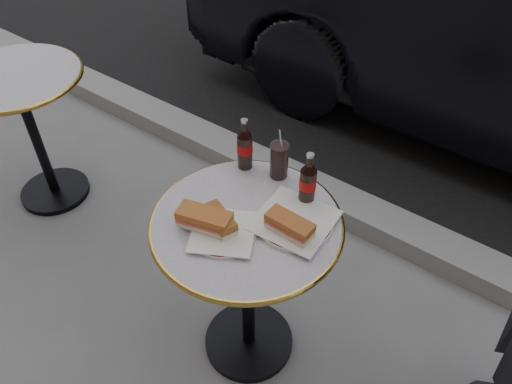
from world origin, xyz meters
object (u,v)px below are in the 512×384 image
Objects in this scene: bistro_table at (248,290)px; plate_right at (294,222)px; plate_left at (223,233)px; cola_bottle_left at (245,144)px; cola_glass at (279,160)px; cola_bottle_right at (308,179)px.

plate_right is at bearing 31.93° from bistro_table.
bistro_table is at bearing -148.07° from plate_right.
plate_left is 0.35m from cola_bottle_left.
plate_left is at bearing -86.60° from cola_glass.
cola_glass is at bearing 13.28° from cola_bottle_left.
cola_bottle_left is at bearing 115.55° from plate_left.
plate_right is at bearing -43.58° from cola_glass.
cola_bottle_right is 1.50× the size of cola_glass.
cola_glass is at bearing 100.10° from bistro_table.
cola_bottle_left is 0.27m from cola_bottle_right.
bistro_table is at bearing -119.28° from cola_bottle_right.
plate_right is 0.34m from cola_bottle_left.
bistro_table is 0.51m from cola_bottle_right.
cola_bottle_left is 0.99× the size of cola_bottle_right.
cola_bottle_right is (0.27, -0.03, 0.00)m from cola_bottle_left.
plate_left is at bearing -114.96° from cola_bottle_right.
cola_bottle_left reaches higher than plate_left.
bistro_table is 0.40m from plate_right.
plate_left is 1.02× the size of cola_bottle_left.
plate_left is 0.32m from cola_bottle_right.
cola_glass is at bearing 136.42° from plate_right.
cola_bottle_left is 1.49× the size of cola_glass.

